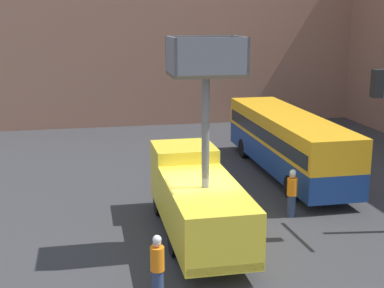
% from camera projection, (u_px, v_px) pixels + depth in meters
% --- Properties ---
extents(ground_plane, '(120.00, 120.00, 0.00)m').
position_uv_depth(ground_plane, '(200.00, 242.00, 18.01)').
color(ground_plane, '#333335').
extents(building_backdrop_far, '(44.00, 10.00, 16.38)m').
position_uv_depth(building_backdrop_far, '(130.00, 5.00, 39.72)').
color(building_backdrop_far, '#936651').
rests_on(building_backdrop_far, ground_plane).
extents(utility_truck, '(2.28, 7.34, 6.85)m').
position_uv_depth(utility_truck, '(197.00, 194.00, 18.10)').
color(utility_truck, yellow).
rests_on(utility_truck, ground_plane).
extents(city_bus, '(2.48, 11.01, 2.91)m').
position_uv_depth(city_bus, '(287.00, 139.00, 25.30)').
color(city_bus, navy).
rests_on(city_bus, ground_plane).
extents(road_worker_near_truck, '(0.38, 0.38, 1.84)m').
position_uv_depth(road_worker_near_truck, '(157.00, 267.00, 14.21)').
color(road_worker_near_truck, navy).
rests_on(road_worker_near_truck, ground_plane).
extents(road_worker_directing, '(0.38, 0.38, 1.85)m').
position_uv_depth(road_worker_directing, '(292.00, 193.00, 20.12)').
color(road_worker_directing, navy).
rests_on(road_worker_directing, ground_plane).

